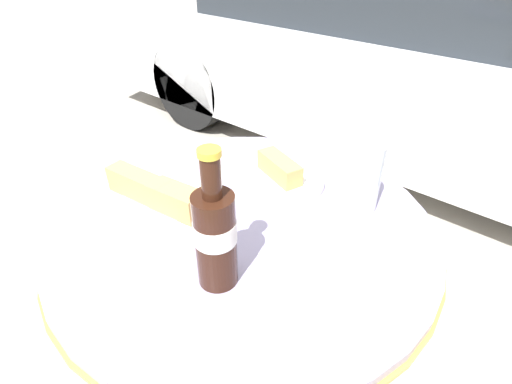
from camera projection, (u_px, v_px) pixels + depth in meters
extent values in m
cylinder|color=gold|center=(247.00, 343.00, 0.99)|extent=(0.07, 0.07, 0.73)
cylinder|color=gold|center=(244.00, 231.00, 0.79)|extent=(0.74, 0.74, 0.01)
cylinder|color=#9E93B2|center=(244.00, 225.00, 0.78)|extent=(0.73, 0.73, 0.02)
cylinder|color=#33190F|center=(216.00, 241.00, 0.60)|extent=(0.06, 0.06, 0.16)
cylinder|color=silver|center=(215.00, 231.00, 0.59)|extent=(0.07, 0.07, 0.04)
cylinder|color=#33190F|center=(211.00, 177.00, 0.54)|extent=(0.03, 0.03, 0.07)
cylinder|color=gold|center=(209.00, 152.00, 0.52)|extent=(0.03, 0.03, 0.01)
cylinder|color=black|center=(360.00, 184.00, 0.78)|extent=(0.07, 0.07, 0.11)
cylinder|color=silver|center=(361.00, 177.00, 0.77)|extent=(0.08, 0.08, 0.15)
cylinder|color=white|center=(158.00, 206.00, 0.81)|extent=(0.22, 0.22, 0.01)
cube|color=white|center=(158.00, 203.00, 0.80)|extent=(0.15, 0.15, 0.00)
cube|color=tan|center=(139.00, 185.00, 0.81)|extent=(0.15, 0.06, 0.05)
cube|color=tan|center=(176.00, 200.00, 0.76)|extent=(0.11, 0.06, 0.05)
cylinder|color=white|center=(277.00, 181.00, 0.88)|extent=(0.21, 0.21, 0.01)
cube|color=white|center=(277.00, 178.00, 0.88)|extent=(0.16, 0.16, 0.00)
cube|color=tan|center=(279.00, 168.00, 0.87)|extent=(0.13, 0.08, 0.05)
cube|color=silver|center=(435.00, 71.00, 2.49)|extent=(4.36, 1.81, 0.61)
cylinder|color=black|center=(317.00, 40.00, 3.80)|extent=(0.61, 0.22, 0.61)
cylinder|color=black|center=(194.00, 84.00, 2.79)|extent=(0.61, 0.22, 0.61)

